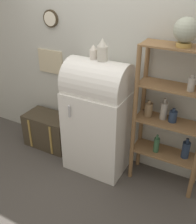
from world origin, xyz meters
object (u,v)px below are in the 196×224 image
(refrigerator, at_px, (98,116))
(vase_left, at_px, (93,52))
(suitcase_trunk, at_px, (49,130))
(globe, at_px, (186,31))
(vase_center, at_px, (102,50))

(refrigerator, height_order, vase_left, vase_left)
(suitcase_trunk, height_order, vase_left, vase_left)
(refrigerator, distance_m, globe, 1.39)
(vase_left, distance_m, vase_center, 0.12)
(globe, relative_size, vase_left, 1.66)
(suitcase_trunk, bearing_deg, vase_center, -2.79)
(vase_center, bearing_deg, suitcase_trunk, 177.21)
(vase_left, bearing_deg, globe, 4.07)
(globe, xyz_separation_m, vase_center, (-0.82, -0.07, -0.27))
(globe, bearing_deg, vase_left, -175.93)
(vase_left, height_order, vase_center, vase_center)
(suitcase_trunk, xyz_separation_m, globe, (1.72, 0.02, 1.58))
(refrigerator, xyz_separation_m, globe, (0.87, 0.08, 1.09))
(suitcase_trunk, relative_size, vase_center, 2.80)
(globe, height_order, vase_center, globe)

